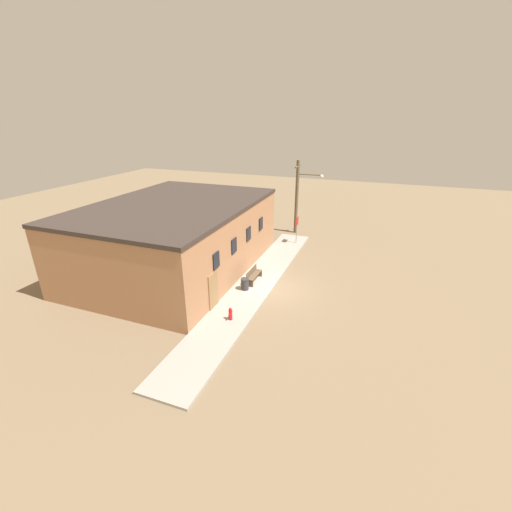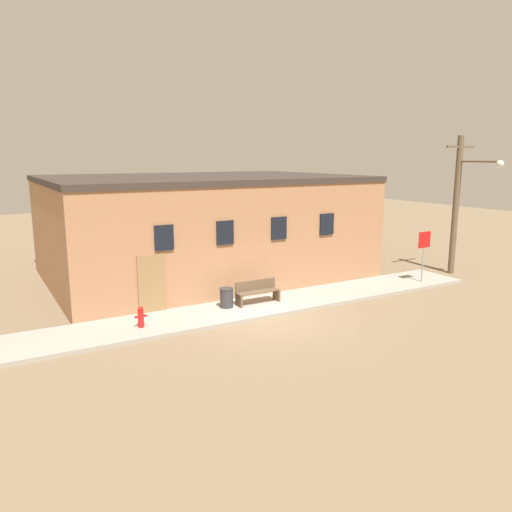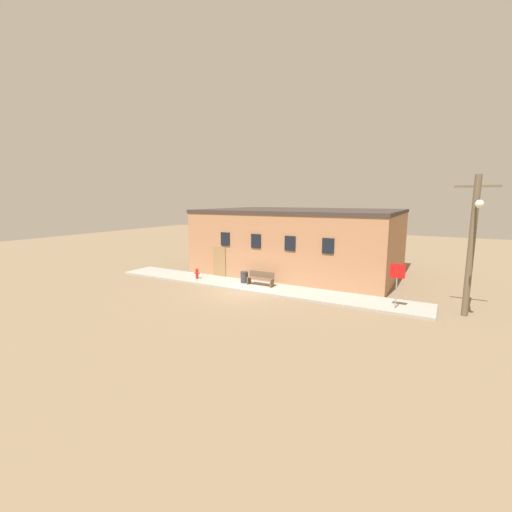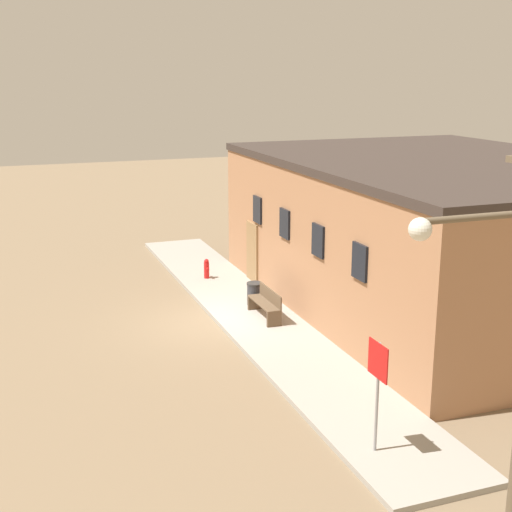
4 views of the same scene
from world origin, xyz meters
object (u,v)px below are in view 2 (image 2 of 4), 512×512
Objects in this scene: fire_hydrant at (141,317)px; trash_bin at (227,298)px; utility_pole at (459,201)px; stop_sign at (424,247)px; bench at (257,292)px.

trash_bin is at bearing 9.70° from fire_hydrant.
stop_sign is at bearing -166.45° from utility_pole.
fire_hydrant is 4.65m from bench.
fire_hydrant is 0.41× the size of bench.
utility_pole is (15.53, 0.40, 3.04)m from fire_hydrant.
utility_pole is (10.90, -0.08, 2.95)m from bench.
bench is at bearing 5.94° from fire_hydrant.
stop_sign is at bearing -5.75° from bench.
trash_bin is at bearing 174.43° from stop_sign.
utility_pole is at bearing -0.44° from bench.
trash_bin is at bearing 179.14° from utility_pole.
fire_hydrant is 0.98× the size of trash_bin.
utility_pole is at bearing -0.86° from trash_bin.
trash_bin is (-1.24, 0.10, -0.08)m from bench.
bench is (-7.94, 0.80, -1.13)m from stop_sign.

